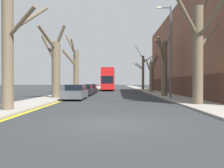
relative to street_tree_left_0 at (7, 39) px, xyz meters
The scene contains 17 objects.
ground_plane 7.85m from the street_tree_left_0, 29.85° to the right, with size 300.00×300.00×0.00m, color #2B2D30.
sidewalk_left 46.84m from the street_tree_left_0, 90.60° to the left, with size 3.00×120.00×0.12m, color gray.
sidewalk_right 48.38m from the street_tree_left_0, 75.44° to the left, with size 3.00×120.00×0.12m, color gray.
building_facade_right 26.24m from the street_tree_left_0, 44.71° to the left, with size 10.08×32.96×11.50m.
kerb_line_stripe 46.85m from the street_tree_left_0, 88.54° to the left, with size 0.24×120.00×0.01m, color yellow.
street_tree_left_0 is the anchor object (origin of this frame).
street_tree_left_1 9.97m from the street_tree_left_0, 90.83° to the left, with size 2.64×3.92×7.35m.
street_tree_left_2 21.12m from the street_tree_left_0, 90.84° to the left, with size 2.21×2.62×8.96m.
street_tree_right_0 12.33m from the street_tree_left_0, 16.40° to the left, with size 3.60×2.67×8.99m.
street_tree_right_1 17.67m from the street_tree_left_0, 49.28° to the left, with size 2.45×3.86×7.61m.
street_tree_right_2 27.19m from the street_tree_left_0, 64.11° to the left, with size 2.55×4.39×6.39m.
street_tree_right_3 37.32m from the street_tree_left_0, 71.75° to the left, with size 4.86×2.79×9.59m.
double_decker_bus 33.32m from the street_tree_left_0, 82.60° to the left, with size 2.48×10.52×4.46m.
parked_car_0 9.75m from the street_tree_left_0, 76.75° to the left, with size 1.86×4.49×1.43m.
parked_car_1 15.55m from the street_tree_left_0, 82.07° to the left, with size 1.78×3.94×1.35m.
parked_car_2 21.13m from the street_tree_left_0, 84.24° to the left, with size 1.73×4.13×1.40m.
lamp_post 13.83m from the street_tree_left_0, 37.36° to the left, with size 1.40×0.20×8.73m.
Camera 1 is at (0.29, -8.64, 1.62)m, focal length 35.00 mm.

